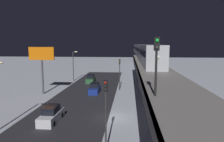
% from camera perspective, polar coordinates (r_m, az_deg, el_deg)
% --- Properties ---
extents(ground_plane, '(240.00, 240.00, 0.00)m').
position_cam_1_polar(ground_plane, '(26.39, -0.30, -13.20)').
color(ground_plane, silver).
extents(avenue_asphalt, '(11.00, 82.96, 0.01)m').
position_cam_1_polar(avenue_asphalt, '(27.50, -12.67, -12.51)').
color(avenue_asphalt, '#28282D').
rests_on(avenue_asphalt, ground_plane).
extents(elevated_railway, '(5.00, 82.96, 5.89)m').
position_cam_1_polar(elevated_railway, '(25.16, 12.96, -2.33)').
color(elevated_railway, gray).
rests_on(elevated_railway, ground_plane).
extents(subway_train, '(2.94, 74.07, 3.40)m').
position_cam_1_polar(subway_train, '(62.83, 8.36, 6.03)').
color(subway_train, '#B7BABF').
rests_on(subway_train, elevated_railway).
extents(rail_signal, '(0.36, 0.41, 4.00)m').
position_cam_1_polar(rail_signal, '(13.61, 12.64, 4.13)').
color(rail_signal, black).
rests_on(rail_signal, elevated_railway).
extents(sedan_white, '(1.91, 4.62, 1.97)m').
position_cam_1_polar(sedan_white, '(25.96, -17.08, -12.07)').
color(sedan_white, silver).
rests_on(sedan_white, ground_plane).
extents(sedan_green, '(1.80, 4.06, 1.97)m').
position_cam_1_polar(sedan_green, '(49.31, -6.12, -2.40)').
color(sedan_green, '#2D6038').
rests_on(sedan_green, ground_plane).
extents(sedan_blue, '(1.80, 4.32, 1.97)m').
position_cam_1_polar(sedan_blue, '(38.93, -4.98, -5.11)').
color(sedan_blue, navy).
rests_on(sedan_blue, ground_plane).
extents(traffic_light_near, '(0.32, 0.44, 6.40)m').
position_cam_1_polar(traffic_light_near, '(17.19, -1.84, -9.99)').
color(traffic_light_near, '#2D2D2D').
rests_on(traffic_light_near, ground_plane).
extents(traffic_light_mid, '(0.32, 0.44, 6.40)m').
position_cam_1_polar(traffic_light_mid, '(40.44, 2.20, 0.28)').
color(traffic_light_mid, '#2D2D2D').
rests_on(traffic_light_mid, ground_plane).
extents(commercial_billboard, '(4.80, 0.36, 8.90)m').
position_cam_1_polar(commercial_billboard, '(39.32, -19.54, 3.49)').
color(commercial_billboard, '#4C4C51').
rests_on(commercial_billboard, ground_plane).
extents(street_lamp_far, '(1.35, 0.44, 7.65)m').
position_cam_1_polar(street_lamp_far, '(51.73, -10.86, 2.47)').
color(street_lamp_far, '#38383D').
rests_on(street_lamp_far, ground_plane).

